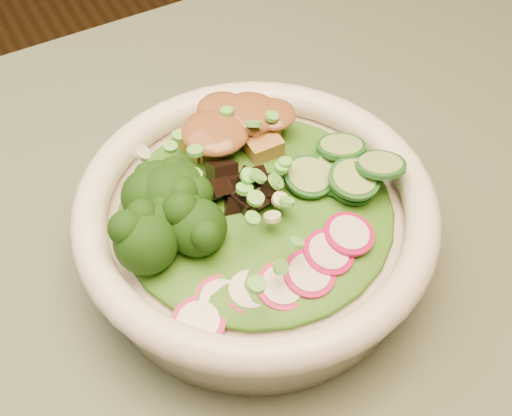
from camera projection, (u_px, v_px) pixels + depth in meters
name	position (u px, v px, depth m)	size (l,w,h in m)	color
salad_bowl	(256.00, 225.00, 0.48)	(0.24, 0.24, 0.06)	silver
lettuce_bed	(256.00, 207.00, 0.46)	(0.18, 0.18, 0.02)	#245612
broccoli_florets	(172.00, 217.00, 0.44)	(0.07, 0.06, 0.04)	black
radish_slices	(292.00, 275.00, 0.43)	(0.10, 0.04, 0.02)	#A50C48
cucumber_slices	(340.00, 177.00, 0.47)	(0.06, 0.06, 0.03)	#86AE60
mushroom_heap	(251.00, 183.00, 0.46)	(0.06, 0.06, 0.04)	black
tofu_cubes	(232.00, 138.00, 0.49)	(0.08, 0.05, 0.03)	#A96838
peanut_sauce	(232.00, 126.00, 0.48)	(0.06, 0.05, 0.01)	brown
scallion_garnish	(256.00, 186.00, 0.45)	(0.17, 0.17, 0.02)	#5ABE43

